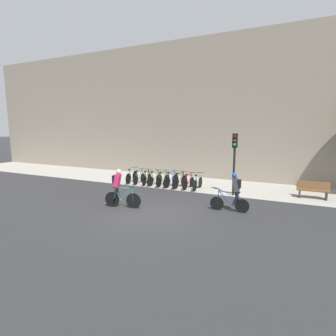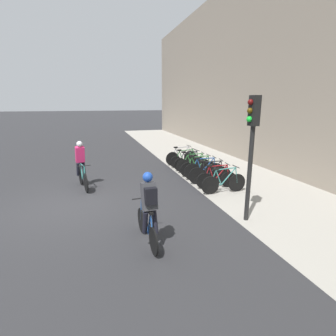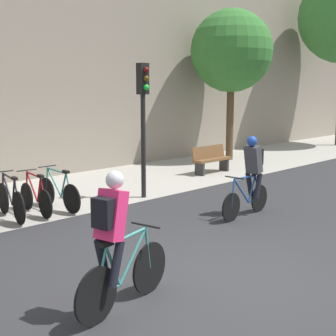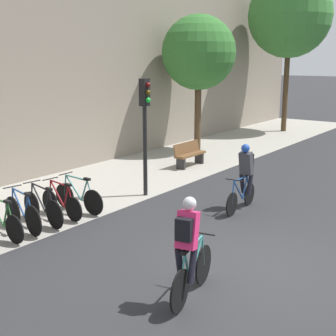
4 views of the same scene
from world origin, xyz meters
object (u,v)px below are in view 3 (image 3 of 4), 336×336
object	(u,v)px
bench	(211,159)
parked_bike_6	(11,200)
cyclist_pink	(115,240)
parked_bike_8	(59,192)
parked_bike_7	(36,197)
traffic_light_pole	(143,105)
cyclist_grey	(251,173)

from	to	relation	value
bench	parked_bike_6	bearing A→B (deg)	-175.16
cyclist_pink	parked_bike_6	bearing A→B (deg)	78.32
parked_bike_8	bench	xyz separation A→B (m)	(6.10, 0.62, 0.06)
parked_bike_6	bench	bearing A→B (deg)	4.84
parked_bike_7	traffic_light_pole	size ratio (longest dim) A/B	0.48
cyclist_pink	traffic_light_pole	distance (m)	6.38
cyclist_grey	traffic_light_pole	size ratio (longest dim) A/B	0.52
cyclist_grey	bench	world-z (taller)	cyclist_grey
cyclist_pink	bench	xyz separation A→B (m)	(8.28, 5.52, -0.48)
cyclist_grey	parked_bike_8	size ratio (longest dim) A/B	1.01
parked_bike_8	bench	bearing A→B (deg)	5.76
cyclist_pink	cyclist_grey	bearing A→B (deg)	17.34
cyclist_grey	parked_bike_7	world-z (taller)	cyclist_grey
cyclist_grey	cyclist_pink	bearing A→B (deg)	-162.66
cyclist_pink	parked_bike_7	xyz separation A→B (m)	(1.60, 4.91, -0.56)
cyclist_pink	parked_bike_8	size ratio (longest dim) A/B	1.03
parked_bike_6	parked_bike_8	size ratio (longest dim) A/B	1.00
cyclist_pink	cyclist_grey	distance (m)	5.19
cyclist_pink	bench	size ratio (longest dim) A/B	1.17
cyclist_pink	parked_bike_8	xyz separation A→B (m)	(2.18, 4.91, -0.54)
cyclist_grey	parked_bike_6	world-z (taller)	cyclist_grey
parked_bike_7	parked_bike_8	xyz separation A→B (m)	(0.58, -0.00, 0.02)
cyclist_grey	traffic_light_pole	world-z (taller)	traffic_light_pole
traffic_light_pole	parked_bike_6	bearing A→B (deg)	171.90
parked_bike_6	parked_bike_7	world-z (taller)	parked_bike_6
cyclist_pink	parked_bike_7	bearing A→B (deg)	71.99
parked_bike_7	parked_bike_8	size ratio (longest dim) A/B	0.92
parked_bike_6	bench	world-z (taller)	parked_bike_6
cyclist_pink	parked_bike_7	distance (m)	5.19
cyclist_grey	parked_bike_7	size ratio (longest dim) A/B	1.09
parked_bike_6	cyclist_pink	bearing A→B (deg)	-101.68
parked_bike_7	bench	bearing A→B (deg)	5.26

